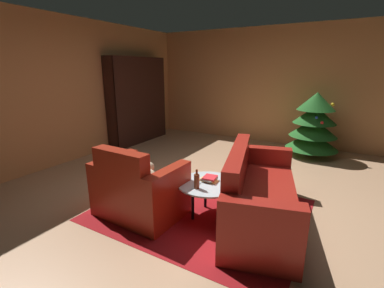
{
  "coord_description": "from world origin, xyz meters",
  "views": [
    {
      "loc": [
        1.62,
        -3.18,
        1.75
      ],
      "look_at": [
        -0.14,
        -0.14,
        0.76
      ],
      "focal_mm": 25.29,
      "sensor_mm": 36.0,
      "label": 1
    }
  ],
  "objects_px": {
    "bookshelf_unit": "(141,101)",
    "book_stack_on_table": "(209,179)",
    "coffee_table": "(208,186)",
    "armchair_red": "(138,191)",
    "couch_red": "(258,196)",
    "decorated_tree": "(314,125)",
    "bottle_on_table": "(197,181)"
  },
  "relations": [
    {
      "from": "bookshelf_unit",
      "to": "decorated_tree",
      "type": "relative_size",
      "value": 1.54
    },
    {
      "from": "armchair_red",
      "to": "coffee_table",
      "type": "distance_m",
      "value": 0.85
    },
    {
      "from": "coffee_table",
      "to": "armchair_red",
      "type": "bearing_deg",
      "value": -151.59
    },
    {
      "from": "bookshelf_unit",
      "to": "armchair_red",
      "type": "height_order",
      "value": "bookshelf_unit"
    },
    {
      "from": "coffee_table",
      "to": "book_stack_on_table",
      "type": "relative_size",
      "value": 3.32
    },
    {
      "from": "bookshelf_unit",
      "to": "bottle_on_table",
      "type": "bearing_deg",
      "value": -41.1
    },
    {
      "from": "couch_red",
      "to": "bottle_on_table",
      "type": "distance_m",
      "value": 0.75
    },
    {
      "from": "armchair_red",
      "to": "couch_red",
      "type": "height_order",
      "value": "armchair_red"
    },
    {
      "from": "bookshelf_unit",
      "to": "bottle_on_table",
      "type": "height_order",
      "value": "bookshelf_unit"
    },
    {
      "from": "book_stack_on_table",
      "to": "decorated_tree",
      "type": "bearing_deg",
      "value": 75.79
    },
    {
      "from": "couch_red",
      "to": "coffee_table",
      "type": "bearing_deg",
      "value": -159.26
    },
    {
      "from": "armchair_red",
      "to": "coffee_table",
      "type": "xyz_separation_m",
      "value": [
        0.74,
        0.4,
        0.08
      ]
    },
    {
      "from": "coffee_table",
      "to": "decorated_tree",
      "type": "distance_m",
      "value": 3.27
    },
    {
      "from": "armchair_red",
      "to": "book_stack_on_table",
      "type": "xyz_separation_m",
      "value": [
        0.73,
        0.45,
        0.15
      ]
    },
    {
      "from": "armchair_red",
      "to": "bottle_on_table",
      "type": "relative_size",
      "value": 4.56
    },
    {
      "from": "couch_red",
      "to": "coffee_table",
      "type": "height_order",
      "value": "couch_red"
    },
    {
      "from": "couch_red",
      "to": "book_stack_on_table",
      "type": "height_order",
      "value": "couch_red"
    },
    {
      "from": "coffee_table",
      "to": "bottle_on_table",
      "type": "xyz_separation_m",
      "value": [
        -0.04,
        -0.2,
        0.13
      ]
    },
    {
      "from": "decorated_tree",
      "to": "couch_red",
      "type": "bearing_deg",
      "value": -94.39
    },
    {
      "from": "bottle_on_table",
      "to": "armchair_red",
      "type": "bearing_deg",
      "value": -163.86
    },
    {
      "from": "bottle_on_table",
      "to": "book_stack_on_table",
      "type": "bearing_deg",
      "value": 82.49
    },
    {
      "from": "coffee_table",
      "to": "bookshelf_unit",
      "type": "bearing_deg",
      "value": 141.55
    },
    {
      "from": "book_stack_on_table",
      "to": "bottle_on_table",
      "type": "distance_m",
      "value": 0.26
    },
    {
      "from": "armchair_red",
      "to": "book_stack_on_table",
      "type": "bearing_deg",
      "value": 31.9
    },
    {
      "from": "couch_red",
      "to": "armchair_red",
      "type": "bearing_deg",
      "value": -154.74
    },
    {
      "from": "armchair_red",
      "to": "coffee_table",
      "type": "relative_size",
      "value": 1.39
    },
    {
      "from": "bookshelf_unit",
      "to": "decorated_tree",
      "type": "height_order",
      "value": "bookshelf_unit"
    },
    {
      "from": "coffee_table",
      "to": "decorated_tree",
      "type": "bearing_deg",
      "value": 76.2
    },
    {
      "from": "bookshelf_unit",
      "to": "book_stack_on_table",
      "type": "xyz_separation_m",
      "value": [
        3.03,
        -2.36,
        -0.51
      ]
    },
    {
      "from": "bookshelf_unit",
      "to": "couch_red",
      "type": "distance_m",
      "value": 4.27
    },
    {
      "from": "couch_red",
      "to": "bottle_on_table",
      "type": "height_order",
      "value": "couch_red"
    },
    {
      "from": "couch_red",
      "to": "book_stack_on_table",
      "type": "relative_size",
      "value": 8.84
    }
  ]
}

